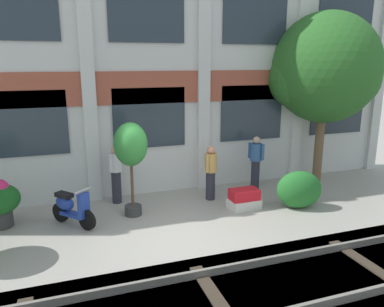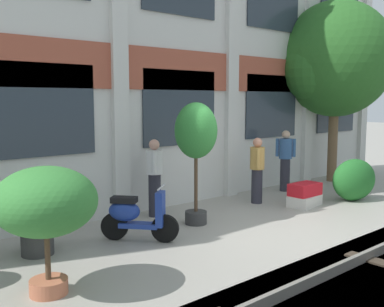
# 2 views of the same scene
# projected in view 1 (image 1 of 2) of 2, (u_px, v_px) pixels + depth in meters

# --- Properties ---
(ground_plane) EXTENTS (80.00, 80.00, 0.00)m
(ground_plane) POSITION_uv_depth(u_px,v_px,m) (179.00, 232.00, 8.57)
(ground_plane) COLOR #9E998E
(apartment_facade) EXTENTS (16.60, 0.64, 8.17)m
(apartment_facade) POSITION_uv_depth(u_px,v_px,m) (146.00, 52.00, 10.41)
(apartment_facade) COLOR silver
(apartment_facade) RESTS_ON ground
(rail_tracks) EXTENTS (24.24, 2.80, 0.43)m
(rail_tracks) POSITION_uv_depth(u_px,v_px,m) (225.00, 306.00, 6.22)
(rail_tracks) COLOR #5B5449
(rail_tracks) RESTS_ON ground
(broadleaf_tree) EXTENTS (3.43, 3.27, 5.29)m
(broadleaf_tree) POSITION_uv_depth(u_px,v_px,m) (325.00, 71.00, 11.45)
(broadleaf_tree) COLOR brown
(broadleaf_tree) RESTS_ON ground
(potted_plant_low_pan) EXTENTS (0.83, 0.83, 2.39)m
(potted_plant_low_pan) POSITION_uv_depth(u_px,v_px,m) (131.00, 149.00, 9.14)
(potted_plant_low_pan) COLOR #333333
(potted_plant_low_pan) RESTS_ON ground
(potted_plant_square_trough) EXTENTS (0.90, 0.61, 0.53)m
(potted_plant_square_trough) POSITION_uv_depth(u_px,v_px,m) (244.00, 199.00, 9.92)
(potted_plant_square_trough) COLOR beige
(potted_plant_square_trough) RESTS_ON ground
(scooter_near_curb) EXTENTS (0.96, 1.11, 0.98)m
(scooter_near_curb) POSITION_uv_depth(u_px,v_px,m) (71.00, 208.00, 8.86)
(scooter_near_curb) COLOR black
(scooter_near_curb) RESTS_ON ground
(resident_by_doorway) EXTENTS (0.40, 0.40, 1.55)m
(resident_by_doorway) POSITION_uv_depth(u_px,v_px,m) (211.00, 171.00, 10.45)
(resident_by_doorway) COLOR #282833
(resident_by_doorway) RESTS_ON ground
(resident_watching_tracks) EXTENTS (0.35, 0.44, 1.62)m
(resident_watching_tracks) POSITION_uv_depth(u_px,v_px,m) (116.00, 172.00, 10.18)
(resident_watching_tracks) COLOR #282833
(resident_watching_tracks) RESTS_ON ground
(resident_near_plants) EXTENTS (0.34, 0.45, 1.62)m
(resident_near_plants) POSITION_uv_depth(u_px,v_px,m) (256.00, 161.00, 11.37)
(resident_near_plants) COLOR #282833
(resident_near_plants) RESTS_ON ground
(topiary_hedge) EXTENTS (1.34, 1.00, 1.02)m
(topiary_hedge) POSITION_uv_depth(u_px,v_px,m) (299.00, 190.00, 9.90)
(topiary_hedge) COLOR #236B28
(topiary_hedge) RESTS_ON ground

